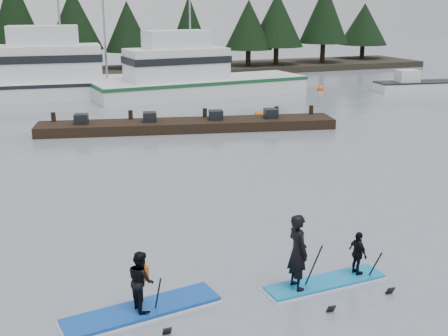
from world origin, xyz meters
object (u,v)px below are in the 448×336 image
object	(u,v)px
fishing_boat_large	(69,87)
paddleboard_duo	(317,260)
floating_dock	(188,125)
fishing_boat_medium	(195,86)
paddleboard_solo	(142,294)

from	to	relation	value
fishing_boat_large	paddleboard_duo	size ratio (longest dim) A/B	5.70
paddleboard_duo	floating_dock	bearing A→B (deg)	79.68
fishing_boat_large	paddleboard_duo	world-z (taller)	fishing_boat_large
fishing_boat_medium	paddleboard_solo	distance (m)	30.25
fishing_boat_large	fishing_boat_medium	world-z (taller)	fishing_boat_large
fishing_boat_medium	fishing_boat_large	bearing A→B (deg)	156.96
fishing_boat_large	fishing_boat_medium	xyz separation A→B (m)	(8.66, -2.77, -0.07)
fishing_boat_medium	paddleboard_solo	xyz separation A→B (m)	(-10.44, -28.39, -0.19)
paddleboard_duo	paddleboard_solo	bearing A→B (deg)	173.10
floating_dock	paddleboard_duo	bearing A→B (deg)	-85.20
paddleboard_duo	fishing_boat_medium	bearing A→B (deg)	74.74
floating_dock	fishing_boat_large	bearing A→B (deg)	120.80
fishing_boat_large	paddleboard_duo	xyz separation A→B (m)	(2.33, -31.46, -0.02)
paddleboard_solo	floating_dock	bearing A→B (deg)	61.42
fishing_boat_large	fishing_boat_medium	size ratio (longest dim) A/B	1.08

